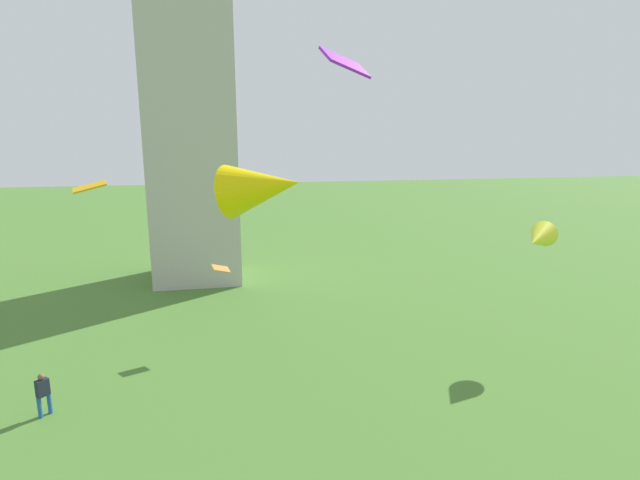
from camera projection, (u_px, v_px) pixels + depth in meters
person_0 at (43, 392)px, 19.80m from camera, size 0.53×0.53×1.83m
kite_flying_0 at (90, 187)px, 22.83m from camera, size 1.66×1.31×0.54m
kite_flying_2 at (345, 63)px, 15.91m from camera, size 1.67×1.51×1.05m
kite_flying_3 at (221, 269)px, 26.44m from camera, size 1.05×0.93×0.49m
kite_flying_4 at (263, 187)px, 11.33m from camera, size 2.36×2.09×1.55m
kite_flying_5 at (538, 238)px, 25.37m from camera, size 2.50×2.40×1.60m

